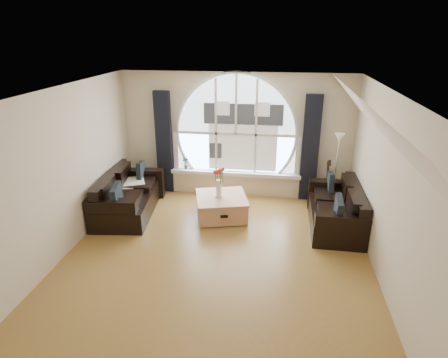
% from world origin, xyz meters
% --- Properties ---
extents(ground, '(5.00, 5.50, 0.01)m').
position_xyz_m(ground, '(0.00, 0.00, 0.00)').
color(ground, brown).
rests_on(ground, ground).
extents(ceiling, '(5.00, 5.50, 0.01)m').
position_xyz_m(ceiling, '(0.00, 0.00, 2.70)').
color(ceiling, silver).
rests_on(ceiling, ground).
extents(wall_back, '(5.00, 0.01, 2.70)m').
position_xyz_m(wall_back, '(0.00, 2.75, 1.35)').
color(wall_back, beige).
rests_on(wall_back, ground).
extents(wall_front, '(5.00, 0.01, 2.70)m').
position_xyz_m(wall_front, '(0.00, -2.75, 1.35)').
color(wall_front, beige).
rests_on(wall_front, ground).
extents(wall_left, '(0.01, 5.50, 2.70)m').
position_xyz_m(wall_left, '(-2.50, 0.00, 1.35)').
color(wall_left, beige).
rests_on(wall_left, ground).
extents(wall_right, '(0.01, 5.50, 2.70)m').
position_xyz_m(wall_right, '(2.50, 0.00, 1.35)').
color(wall_right, beige).
rests_on(wall_right, ground).
extents(attic_slope, '(0.92, 5.50, 0.72)m').
position_xyz_m(attic_slope, '(2.20, 0.00, 2.35)').
color(attic_slope, silver).
rests_on(attic_slope, ground).
extents(arched_window, '(2.60, 0.06, 2.15)m').
position_xyz_m(arched_window, '(0.00, 2.72, 1.62)').
color(arched_window, silver).
rests_on(arched_window, wall_back).
extents(window_sill, '(2.90, 0.22, 0.08)m').
position_xyz_m(window_sill, '(0.00, 2.65, 0.51)').
color(window_sill, white).
rests_on(window_sill, wall_back).
extents(window_frame, '(2.76, 0.08, 2.15)m').
position_xyz_m(window_frame, '(0.00, 2.69, 1.62)').
color(window_frame, white).
rests_on(window_frame, wall_back).
extents(neighbor_house, '(1.70, 0.02, 1.50)m').
position_xyz_m(neighbor_house, '(0.15, 2.71, 1.50)').
color(neighbor_house, silver).
rests_on(neighbor_house, wall_back).
extents(curtain_left, '(0.35, 0.12, 2.30)m').
position_xyz_m(curtain_left, '(-1.60, 2.63, 1.15)').
color(curtain_left, black).
rests_on(curtain_left, ground).
extents(curtain_right, '(0.35, 0.12, 2.30)m').
position_xyz_m(curtain_right, '(1.60, 2.63, 1.15)').
color(curtain_right, black).
rests_on(curtain_right, ground).
extents(sofa_left, '(1.15, 1.97, 0.84)m').
position_xyz_m(sofa_left, '(-2.02, 1.41, 0.40)').
color(sofa_left, black).
rests_on(sofa_left, ground).
extents(sofa_right, '(0.93, 1.82, 0.80)m').
position_xyz_m(sofa_right, '(2.05, 1.41, 0.40)').
color(sofa_right, black).
rests_on(sofa_right, ground).
extents(coffee_chest, '(1.19, 1.19, 0.48)m').
position_xyz_m(coffee_chest, '(-0.14, 1.50, 0.24)').
color(coffee_chest, tan).
rests_on(coffee_chest, ground).
extents(throw_blanket, '(0.73, 0.73, 0.10)m').
position_xyz_m(throw_blanket, '(-2.07, 1.69, 0.50)').
color(throw_blanket, silver).
rests_on(throw_blanket, sofa_left).
extents(vase_flowers, '(0.24, 0.24, 0.70)m').
position_xyz_m(vase_flowers, '(-0.19, 1.50, 0.83)').
color(vase_flowers, white).
rests_on(vase_flowers, coffee_chest).
extents(floor_lamp, '(0.24, 0.24, 1.60)m').
position_xyz_m(floor_lamp, '(2.11, 2.27, 0.80)').
color(floor_lamp, '#B2B2B2').
rests_on(floor_lamp, ground).
extents(guitar, '(0.40, 0.30, 1.06)m').
position_xyz_m(guitar, '(1.96, 2.32, 0.53)').
color(guitar, brown).
rests_on(guitar, ground).
extents(potted_plant, '(0.18, 0.16, 0.29)m').
position_xyz_m(potted_plant, '(-1.13, 2.65, 0.69)').
color(potted_plant, '#1E6023').
rests_on(potted_plant, window_sill).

